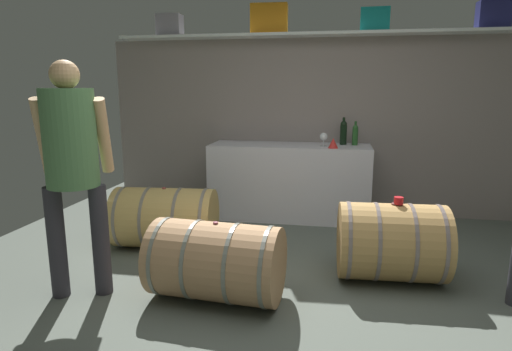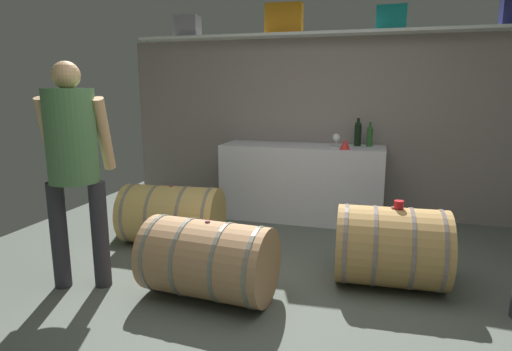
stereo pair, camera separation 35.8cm
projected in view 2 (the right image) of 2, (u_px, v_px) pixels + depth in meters
The scene contains 16 objects.
ground_plane at pixel (305, 275), 3.56m from camera, with size 6.32×8.22×0.02m, color #565D55.
back_wall_panel at pixel (334, 128), 5.12m from camera, with size 5.12×0.10×2.08m, color gray.
high_shelf_board at pixel (336, 34), 4.77m from camera, with size 4.71×0.40×0.03m, color white.
toolcase_grey at pixel (188, 27), 5.23m from camera, with size 0.28×0.22×0.25m, color gray.
toolcase_orange at pixel (284, 19), 4.89m from camera, with size 0.42×0.18×0.33m, color orange.
toolcase_teal at pixel (392, 18), 4.58m from camera, with size 0.31×0.23×0.25m, color #108280.
work_cabinet at pixel (302, 182), 4.99m from camera, with size 1.83×0.59×0.87m, color white.
wine_bottle_green at pixel (370, 136), 4.78m from camera, with size 0.06×0.06×0.27m.
wine_bottle_dark at pixel (358, 133), 4.83m from camera, with size 0.08×0.08×0.31m.
wine_glass at pixel (336, 138), 4.71m from camera, with size 0.09×0.09×0.15m.
red_funnel at pixel (345, 144), 4.57m from camera, with size 0.11×0.11×0.11m, color red.
wine_barrel_near at pixel (391, 247), 3.31m from camera, with size 0.85×0.66×0.63m.
wine_barrel_far at pixel (208, 259), 3.13m from camera, with size 0.97×0.64×0.58m.
wine_barrel_flank at pixel (172, 215), 4.20m from camera, with size 0.99×0.65×0.59m.
tasting_cup at pixel (399, 204), 3.23m from camera, with size 0.07×0.07×0.06m, color red.
winemaker_pouring at pixel (73, 153), 3.15m from camera, with size 0.56×0.49×1.69m.
Camera 2 is at (0.54, -2.68, 1.51)m, focal length 30.27 mm.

